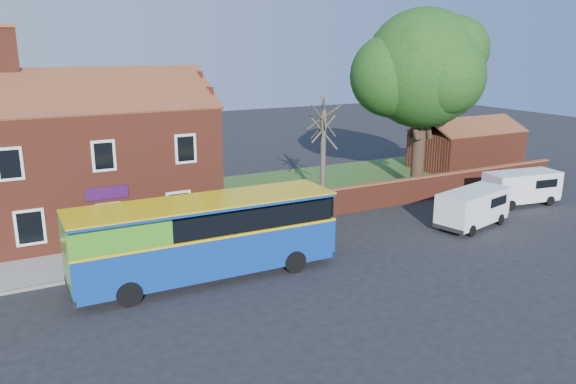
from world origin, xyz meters
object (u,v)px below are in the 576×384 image
large_tree (422,72)px  bus (197,236)px  van_near (473,206)px  van_far (522,186)px

large_tree → bus: bearing=-156.9°
van_near → large_tree: large_tree is taller
van_far → bus: bearing=-167.6°
van_far → large_tree: (-3.05, 6.36, 6.75)m
van_far → van_near: bearing=-154.8°
van_near → large_tree: size_ratio=0.41×
van_near → large_tree: (2.99, 8.20, 6.76)m
van_near → van_far: bearing=3.2°
bus → large_tree: bearing=23.8°
van_far → large_tree: size_ratio=0.41×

